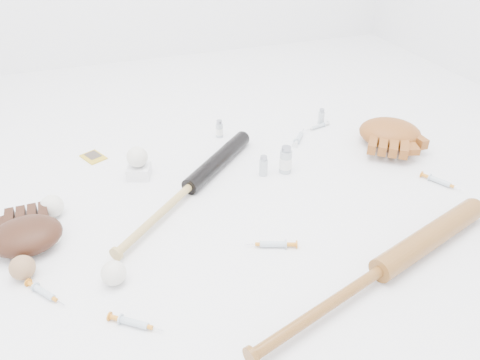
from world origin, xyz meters
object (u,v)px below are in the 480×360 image
object	(u,v)px
bat_wood	(381,270)
glove_dark	(26,235)
pedestal	(139,171)
bat_dark	(190,186)

from	to	relation	value
bat_wood	glove_dark	distance (m)	0.97
bat_wood	pedestal	size ratio (longest dim) A/B	11.95
glove_dark	pedestal	world-z (taller)	glove_dark
bat_wood	pedestal	xyz separation A→B (m)	(-0.50, 0.71, -0.01)
pedestal	bat_wood	bearing A→B (deg)	-54.69
bat_wood	bat_dark	bearing A→B (deg)	105.97
bat_dark	pedestal	world-z (taller)	bat_dark
bat_dark	bat_wood	bearing A→B (deg)	-99.28
pedestal	bat_dark	bearing A→B (deg)	-49.05
bat_wood	glove_dark	world-z (taller)	glove_dark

